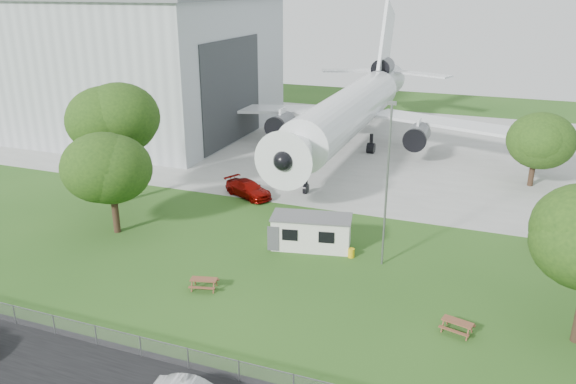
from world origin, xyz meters
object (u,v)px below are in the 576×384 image
(site_cabin, at_px, (311,232))
(picnic_west, at_px, (204,289))
(hangar, at_px, (108,60))
(picnic_east, at_px, (456,332))
(airliner, at_px, (352,108))

(site_cabin, height_order, picnic_west, site_cabin)
(site_cabin, bearing_deg, hangar, 144.36)
(hangar, bearing_deg, picnic_east, -35.29)
(hangar, height_order, site_cabin, hangar)
(picnic_west, bearing_deg, site_cabin, 47.83)
(airliner, height_order, site_cabin, airliner)
(site_cabin, relative_size, picnic_east, 3.86)
(picnic_west, relative_size, picnic_east, 1.00)
(hangar, xyz_separation_m, site_cabin, (40.38, -28.95, -8.09))
(site_cabin, height_order, picnic_east, site_cabin)
(airliner, relative_size, picnic_east, 26.52)
(picnic_west, distance_m, picnic_east, 16.52)
(airliner, bearing_deg, hangar, 179.78)
(picnic_west, bearing_deg, hangar, 119.68)
(airliner, relative_size, site_cabin, 6.86)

